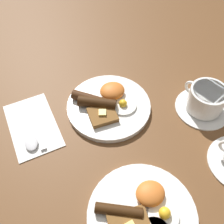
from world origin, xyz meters
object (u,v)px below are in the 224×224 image
Objects in this scene: teacup_near at (205,100)px; knife at (36,120)px; breakfast_plate_far at (142,215)px; breakfast_plate_near at (107,104)px; spoon at (30,137)px.

knife is at bearing -13.83° from teacup_near.
breakfast_plate_far is 1.32× the size of knife.
breakfast_plate_near is at bearing 82.60° from knife.
breakfast_plate_near reaches higher than spoon.
breakfast_plate_near is 0.31m from breakfast_plate_far.
knife is at bearing -5.19° from breakfast_plate_near.
knife is 1.05× the size of spoon.
teacup_near is at bearing -142.39° from breakfast_plate_far.
breakfast_plate_near is at bearing -20.26° from teacup_near.
knife is 0.06m from spoon.
spoon is (0.22, 0.03, -0.01)m from breakfast_plate_near.
breakfast_plate_far is at bearing 84.74° from breakfast_plate_near.
knife is at bearing -62.45° from breakfast_plate_far.
teacup_near is 0.48m from spoon.
breakfast_plate_near is 1.33× the size of knife.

